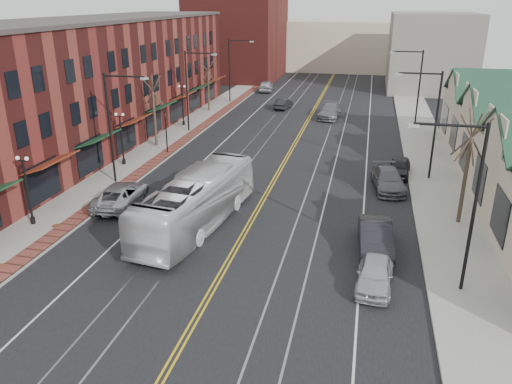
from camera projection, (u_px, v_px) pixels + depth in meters
The scene contains 31 objects.
ground at pixel (187, 335), 20.52m from camera, with size 160.00×160.00×0.00m, color black.
sidewalk_left at pixel (133, 165), 41.14m from camera, with size 4.00×120.00×0.15m, color gray.
sidewalk_right at pixel (438, 188), 36.21m from camera, with size 4.00×120.00×0.15m, color gray.
building_left at pixel (93, 83), 46.98m from camera, with size 10.00×50.00×11.00m, color maroon.
backdrop_left at pixel (238, 36), 84.91m from camera, with size 14.00×18.00×14.00m, color maroon.
backdrop_mid at pixel (338, 45), 96.16m from camera, with size 22.00×14.00×9.00m, color #C6B198.
backdrop_right at pixel (430, 52), 74.53m from camera, with size 12.00×16.00×11.00m, color slate.
streetlight_l_1 at pixel (114, 117), 35.52m from camera, with size 3.33×0.25×8.00m.
streetlight_l_2 at pixel (191, 83), 50.06m from camera, with size 3.33×0.25×8.00m.
streetlight_l_3 at pixel (233, 64), 64.60m from camera, with size 3.33×0.25×8.00m.
streetlight_r_0 at pixel (466, 192), 21.88m from camera, with size 3.33×0.25×8.00m.
streetlight_r_1 at pixel (431, 115), 36.42m from camera, with size 3.33×0.25×8.00m.
streetlight_r_2 at pixel (415, 81), 50.97m from camera, with size 3.33×0.25×8.00m.
lamppost_l_1 at pixel (28, 192), 29.63m from camera, with size 0.84×0.28×4.27m.
lamppost_l_2 at pixel (122, 140), 40.54m from camera, with size 0.84×0.28×4.27m.
lamppost_l_3 at pixel (183, 106), 53.26m from camera, with size 0.84×0.28×4.27m.
tree_left_near at pixel (154, 109), 45.45m from camera, with size 1.78×1.37×6.48m.
tree_left_far at pixel (208, 84), 60.08m from camera, with size 1.66×1.28×6.02m.
tree_right_mid at pixel (467, 166), 29.32m from camera, with size 1.90×1.46×6.93m.
manhole_mid at pixel (0, 266), 25.50m from camera, with size 0.60×0.60×0.02m, color #592D19.
manhole_far at pixel (57, 226), 30.04m from camera, with size 0.60×0.60×0.02m, color #592D19.
traffic_signal at pixel (166, 128), 43.67m from camera, with size 0.18×0.15×3.80m.
transit_bus at pixel (197, 201), 29.74m from camera, with size 2.77×11.82×3.29m, color silver.
parked_suv at pixel (121, 195), 33.11m from camera, with size 2.51×5.44×1.51m, color #A3A6AA.
parked_car_a at pixel (375, 273), 23.80m from camera, with size 1.65×4.10×1.40m, color #B3B4BA.
parked_car_b at pixel (375, 238), 27.03m from camera, with size 1.72×4.95×1.63m, color black.
parked_car_c at pixel (388, 180), 35.98m from camera, with size 2.06×5.06×1.47m, color #57575D.
parked_car_d at pixel (399, 167), 38.87m from camera, with size 1.59×3.95×1.35m, color black.
distant_car_left at pixel (283, 104), 62.35m from camera, with size 1.36×3.90×1.29m, color black.
distant_car_right at pixel (330, 111), 57.55m from camera, with size 2.24×5.52×1.60m, color slate.
distant_car_far at pixel (266, 86), 74.01m from camera, with size 1.91×4.75×1.62m, color #AEB0B5.
Camera 1 is at (6.54, -15.93, 12.94)m, focal length 35.00 mm.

